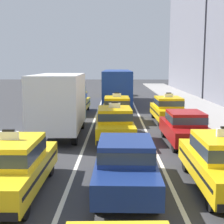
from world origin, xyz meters
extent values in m
cube|color=silver|center=(-1.60, 20.00, 0.00)|extent=(0.14, 80.00, 0.01)
cube|color=silver|center=(1.60, 20.00, 0.00)|extent=(0.14, 80.00, 0.01)
cylinder|color=black|center=(-3.89, 8.98, 0.32)|extent=(0.24, 0.64, 0.64)
cylinder|color=black|center=(-2.41, 8.98, 0.32)|extent=(0.24, 0.64, 0.64)
cylinder|color=black|center=(-2.41, 5.92, 0.32)|extent=(0.24, 0.64, 0.64)
cube|color=yellow|center=(-3.15, 7.45, 0.67)|extent=(1.80, 4.50, 0.70)
cube|color=black|center=(-3.15, 7.45, 0.72)|extent=(1.82, 4.14, 0.10)
cube|color=yellow|center=(-3.15, 7.30, 1.34)|extent=(1.60, 2.10, 0.64)
cube|color=#2D3842|center=(-3.15, 7.30, 1.34)|extent=(1.62, 2.12, 0.35)
cube|color=white|center=(-3.15, 7.30, 1.78)|extent=(0.56, 0.12, 0.24)
cube|color=black|center=(-3.15, 7.30, 1.93)|extent=(0.32, 0.11, 0.06)
cube|color=black|center=(-3.15, 9.66, 0.42)|extent=(1.71, 0.14, 0.20)
cylinder|color=black|center=(-4.05, 16.95, 0.32)|extent=(0.25, 0.64, 0.64)
cylinder|color=black|center=(-2.15, 16.98, 0.32)|extent=(0.25, 0.64, 0.64)
cylinder|color=black|center=(-3.97, 13.05, 0.32)|extent=(0.25, 0.64, 0.64)
cylinder|color=black|center=(-2.07, 13.09, 0.32)|extent=(0.25, 0.64, 0.64)
cube|color=#194C8C|center=(-3.12, 17.95, 1.37)|extent=(2.14, 2.24, 2.10)
cube|color=#2D3842|center=(-3.14, 19.02, 1.67)|extent=(1.93, 0.10, 0.76)
cube|color=silver|center=(-3.05, 14.69, 1.92)|extent=(2.40, 5.24, 2.70)
cylinder|color=black|center=(-3.98, 24.65, 0.32)|extent=(0.26, 0.65, 0.64)
cylinder|color=black|center=(-2.50, 24.60, 0.32)|extent=(0.26, 0.65, 0.64)
cylinder|color=black|center=(-4.08, 21.59, 0.32)|extent=(0.26, 0.65, 0.64)
cylinder|color=black|center=(-2.60, 21.54, 0.32)|extent=(0.26, 0.65, 0.64)
cube|color=yellow|center=(-3.29, 23.09, 0.67)|extent=(1.95, 4.56, 0.70)
cube|color=black|center=(-3.29, 23.09, 0.72)|extent=(1.96, 4.20, 0.10)
cube|color=yellow|center=(-3.29, 22.94, 1.34)|extent=(1.67, 2.15, 0.64)
cube|color=#2D3842|center=(-3.29, 22.94, 1.34)|extent=(1.69, 2.17, 0.35)
cube|color=white|center=(-3.29, 22.94, 1.78)|extent=(0.56, 0.14, 0.24)
cube|color=black|center=(-3.29, 22.94, 1.93)|extent=(0.32, 0.12, 0.06)
cube|color=black|center=(-3.21, 25.30, 0.42)|extent=(1.71, 0.20, 0.20)
cube|color=black|center=(-3.36, 20.88, 0.42)|extent=(1.71, 0.20, 0.20)
cylinder|color=black|center=(-0.54, 9.20, 0.32)|extent=(0.25, 0.64, 0.64)
cylinder|color=black|center=(0.90, 9.18, 0.32)|extent=(0.25, 0.64, 0.64)
cylinder|color=black|center=(-0.58, 6.36, 0.32)|extent=(0.25, 0.64, 0.64)
cylinder|color=black|center=(0.86, 6.34, 0.32)|extent=(0.25, 0.64, 0.64)
cube|color=navy|center=(0.16, 7.77, 0.65)|extent=(1.82, 4.32, 0.66)
cube|color=navy|center=(0.16, 7.67, 1.28)|extent=(1.58, 1.92, 0.60)
cube|color=#2D3842|center=(0.16, 7.67, 1.28)|extent=(1.60, 1.94, 0.33)
cylinder|color=black|center=(-1.00, 15.59, 0.32)|extent=(0.26, 0.65, 0.64)
cylinder|color=black|center=(0.48, 15.65, 0.32)|extent=(0.26, 0.65, 0.64)
cylinder|color=black|center=(-0.88, 12.53, 0.32)|extent=(0.26, 0.65, 0.64)
cylinder|color=black|center=(0.60, 12.59, 0.32)|extent=(0.26, 0.65, 0.64)
cube|color=yellow|center=(-0.20, 14.09, 0.67)|extent=(1.97, 4.57, 0.70)
cube|color=black|center=(-0.20, 14.09, 0.72)|extent=(1.98, 4.21, 0.10)
cube|color=yellow|center=(-0.19, 13.94, 1.34)|extent=(1.68, 2.16, 0.64)
cube|color=#2D3842|center=(-0.19, 13.94, 1.34)|extent=(1.70, 2.18, 0.35)
cube|color=white|center=(-0.19, 13.94, 1.78)|extent=(0.56, 0.14, 0.24)
cube|color=black|center=(-0.19, 13.94, 1.93)|extent=(0.32, 0.12, 0.06)
cube|color=black|center=(-0.28, 16.30, 0.42)|extent=(1.71, 0.21, 0.20)
cube|color=black|center=(-0.11, 11.88, 0.42)|extent=(1.71, 0.21, 0.20)
cylinder|color=black|center=(-0.83, 20.85, 0.32)|extent=(0.25, 0.64, 0.64)
cylinder|color=black|center=(0.65, 20.87, 0.32)|extent=(0.25, 0.64, 0.64)
cylinder|color=black|center=(-0.79, 17.79, 0.32)|extent=(0.25, 0.64, 0.64)
cylinder|color=black|center=(0.69, 17.81, 0.32)|extent=(0.25, 0.64, 0.64)
cube|color=yellow|center=(-0.07, 19.33, 0.67)|extent=(1.85, 4.52, 0.70)
cube|color=black|center=(-0.07, 19.33, 0.72)|extent=(1.87, 4.16, 0.10)
cube|color=yellow|center=(-0.07, 19.18, 1.34)|extent=(1.62, 2.12, 0.64)
cube|color=#2D3842|center=(-0.07, 19.18, 1.34)|extent=(1.65, 2.14, 0.35)
cube|color=white|center=(-0.07, 19.18, 1.78)|extent=(0.56, 0.13, 0.24)
cube|color=black|center=(-0.07, 19.18, 1.93)|extent=(0.32, 0.11, 0.06)
cube|color=black|center=(-0.10, 21.54, 0.42)|extent=(1.71, 0.16, 0.20)
cube|color=black|center=(-0.04, 17.12, 0.42)|extent=(1.71, 0.16, 0.20)
cylinder|color=black|center=(-1.00, 32.42, 0.32)|extent=(0.24, 0.64, 0.64)
cylinder|color=black|center=(1.00, 32.41, 0.32)|extent=(0.24, 0.64, 0.64)
cylinder|color=black|center=(-1.02, 25.70, 0.32)|extent=(0.24, 0.64, 0.64)
cylinder|color=black|center=(0.98, 25.69, 0.32)|extent=(0.24, 0.64, 0.64)
cube|color=navy|center=(-0.01, 29.06, 1.77)|extent=(2.54, 11.21, 2.90)
cube|color=#2D3842|center=(-0.01, 29.06, 2.02)|extent=(2.56, 10.76, 0.84)
cube|color=black|center=(0.01, 34.61, 2.97)|extent=(2.13, 0.09, 0.36)
cylinder|color=black|center=(-0.61, 39.28, 0.32)|extent=(0.24, 0.64, 0.64)
cylinder|color=black|center=(0.86, 39.29, 0.32)|extent=(0.24, 0.64, 0.64)
cylinder|color=black|center=(-0.60, 36.22, 0.32)|extent=(0.24, 0.64, 0.64)
cylinder|color=black|center=(0.88, 36.23, 0.32)|extent=(0.24, 0.64, 0.64)
cube|color=yellow|center=(0.13, 37.76, 0.67)|extent=(1.82, 4.51, 0.70)
cube|color=black|center=(0.13, 37.76, 0.72)|extent=(1.84, 4.15, 0.10)
cube|color=yellow|center=(0.13, 37.61, 1.34)|extent=(1.61, 2.11, 0.64)
cube|color=#2D3842|center=(0.13, 37.61, 1.34)|extent=(1.63, 2.13, 0.35)
cube|color=white|center=(0.13, 37.61, 1.78)|extent=(0.56, 0.12, 0.24)
cube|color=black|center=(0.13, 37.61, 1.93)|extent=(0.32, 0.11, 0.06)
cube|color=black|center=(0.12, 39.97, 0.42)|extent=(1.71, 0.15, 0.20)
cube|color=black|center=(0.14, 35.55, 0.42)|extent=(1.71, 0.15, 0.20)
cylinder|color=black|center=(2.39, 9.46, 0.32)|extent=(0.25, 0.64, 0.64)
cylinder|color=black|center=(2.36, 6.40, 0.32)|extent=(0.25, 0.64, 0.64)
cube|color=yellow|center=(3.11, 7.93, 0.67)|extent=(1.84, 4.51, 0.70)
cube|color=black|center=(3.11, 7.93, 0.72)|extent=(1.85, 4.15, 0.10)
cube|color=black|center=(3.13, 10.14, 0.42)|extent=(1.71, 0.15, 0.20)
cylinder|color=black|center=(2.40, 14.78, 0.32)|extent=(0.25, 0.64, 0.64)
cylinder|color=black|center=(3.84, 14.81, 0.32)|extent=(0.25, 0.64, 0.64)
cylinder|color=black|center=(2.44, 11.95, 0.32)|extent=(0.25, 0.64, 0.64)
cylinder|color=black|center=(3.89, 11.97, 0.32)|extent=(0.25, 0.64, 0.64)
cube|color=maroon|center=(3.14, 13.38, 0.65)|extent=(1.82, 4.33, 0.66)
cube|color=maroon|center=(3.14, 13.28, 1.28)|extent=(1.59, 1.92, 0.60)
cube|color=#2D3842|center=(3.14, 13.28, 1.28)|extent=(1.61, 1.94, 0.33)
cylinder|color=black|center=(2.56, 20.82, 0.32)|extent=(0.25, 0.64, 0.64)
cylinder|color=black|center=(4.03, 20.84, 0.32)|extent=(0.25, 0.64, 0.64)
cylinder|color=black|center=(2.61, 17.76, 0.32)|extent=(0.25, 0.64, 0.64)
cylinder|color=black|center=(4.09, 17.78, 0.32)|extent=(0.25, 0.64, 0.64)
cube|color=yellow|center=(3.32, 19.30, 0.67)|extent=(1.88, 4.53, 0.70)
cube|color=black|center=(3.32, 19.30, 0.72)|extent=(1.89, 4.17, 0.10)
cube|color=yellow|center=(3.32, 19.15, 1.34)|extent=(1.64, 2.13, 0.64)
cube|color=#2D3842|center=(3.32, 19.15, 1.34)|extent=(1.66, 2.15, 0.35)
cube|color=white|center=(3.32, 19.15, 1.78)|extent=(0.56, 0.13, 0.24)
cube|color=black|center=(3.32, 19.15, 1.93)|extent=(0.32, 0.12, 0.06)
cube|color=black|center=(3.28, 21.51, 0.42)|extent=(1.71, 0.17, 0.20)
cube|color=black|center=(3.36, 17.09, 0.42)|extent=(1.71, 0.17, 0.20)
camera|label=1|loc=(-0.14, -1.27, 3.75)|focal=50.24mm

